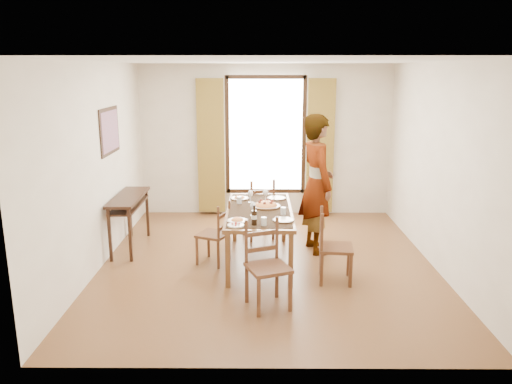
{
  "coord_description": "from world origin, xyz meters",
  "views": [
    {
      "loc": [
        -0.12,
        -6.45,
        2.6
      ],
      "look_at": [
        -0.16,
        0.04,
        1.0
      ],
      "focal_mm": 35.0,
      "sensor_mm": 36.0,
      "label": 1
    }
  ],
  "objects_px": {
    "pasta_platter": "(266,203)",
    "console_table": "(129,204)",
    "man": "(317,184)",
    "dining_table": "(259,214)"
  },
  "relations": [
    {
      "from": "man",
      "to": "console_table",
      "type": "bearing_deg",
      "value": 73.91
    },
    {
      "from": "pasta_platter",
      "to": "dining_table",
      "type": "bearing_deg",
      "value": -130.13
    },
    {
      "from": "dining_table",
      "to": "man",
      "type": "xyz_separation_m",
      "value": [
        0.83,
        0.46,
        0.31
      ]
    },
    {
      "from": "man",
      "to": "pasta_platter",
      "type": "bearing_deg",
      "value": 101.39
    },
    {
      "from": "dining_table",
      "to": "pasta_platter",
      "type": "distance_m",
      "value": 0.18
    },
    {
      "from": "console_table",
      "to": "dining_table",
      "type": "bearing_deg",
      "value": -15.82
    },
    {
      "from": "pasta_platter",
      "to": "console_table",
      "type": "bearing_deg",
      "value": 167.74
    },
    {
      "from": "man",
      "to": "dining_table",
      "type": "bearing_deg",
      "value": 104.85
    },
    {
      "from": "dining_table",
      "to": "pasta_platter",
      "type": "xyz_separation_m",
      "value": [
        0.09,
        0.11,
        0.12
      ]
    },
    {
      "from": "dining_table",
      "to": "man",
      "type": "height_order",
      "value": "man"
    }
  ]
}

